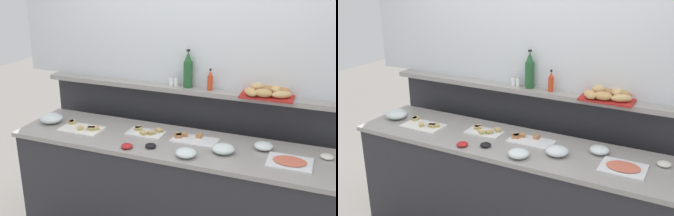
# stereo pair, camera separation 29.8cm
# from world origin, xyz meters

# --- Properties ---
(ground_plane) EXTENTS (12.00, 12.00, 0.00)m
(ground_plane) POSITION_xyz_m (0.00, 0.60, 0.00)
(ground_plane) COLOR slate
(buffet_counter) EXTENTS (2.53, 0.63, 0.92)m
(buffet_counter) POSITION_xyz_m (0.00, 0.00, 0.46)
(buffet_counter) COLOR #2D2D33
(buffet_counter) RESTS_ON ground_plane
(back_ledge_unit) EXTENTS (2.69, 0.22, 1.23)m
(back_ledge_unit) POSITION_xyz_m (0.00, 0.49, 0.65)
(back_ledge_unit) COLOR #2D2D33
(back_ledge_unit) RESTS_ON ground_plane
(upper_wall_panel) EXTENTS (3.29, 0.08, 1.37)m
(upper_wall_panel) POSITION_xyz_m (0.00, 0.52, 1.92)
(upper_wall_panel) COLOR silver
(upper_wall_panel) RESTS_ON back_ledge_unit
(sandwich_platter_rear) EXTENTS (0.35, 0.18, 0.04)m
(sandwich_platter_rear) POSITION_xyz_m (0.13, 0.08, 0.93)
(sandwich_platter_rear) COLOR white
(sandwich_platter_rear) RESTS_ON buffet_counter
(sandwich_platter_front) EXTENTS (0.29, 0.17, 0.04)m
(sandwich_platter_front) POSITION_xyz_m (-0.26, 0.07, 0.93)
(sandwich_platter_front) COLOR white
(sandwich_platter_front) RESTS_ON buffet_counter
(sandwich_platter_side) EXTENTS (0.35, 0.21, 0.04)m
(sandwich_platter_side) POSITION_xyz_m (-0.78, -0.04, 0.93)
(sandwich_platter_side) COLOR white
(sandwich_platter_side) RESTS_ON buffet_counter
(cold_cuts_platter) EXTENTS (0.30, 0.23, 0.02)m
(cold_cuts_platter) POSITION_xyz_m (0.86, -0.04, 0.93)
(cold_cuts_platter) COLOR white
(cold_cuts_platter) RESTS_ON buffet_counter
(glass_bowl_large) EXTENTS (0.19, 0.19, 0.08)m
(glass_bowl_large) POSITION_xyz_m (-1.10, -0.01, 0.95)
(glass_bowl_large) COLOR silver
(glass_bowl_large) RESTS_ON buffet_counter
(glass_bowl_medium) EXTENTS (0.16, 0.16, 0.07)m
(glass_bowl_medium) POSITION_xyz_m (0.40, -0.05, 0.95)
(glass_bowl_medium) COLOR silver
(glass_bowl_medium) RESTS_ON buffet_counter
(glass_bowl_small) EXTENTS (0.14, 0.14, 0.06)m
(glass_bowl_small) POSITION_xyz_m (0.66, 0.12, 0.94)
(glass_bowl_small) COLOR silver
(glass_bowl_small) RESTS_ON buffet_counter
(glass_bowl_extra) EXTENTS (0.15, 0.15, 0.06)m
(glass_bowl_extra) POSITION_xyz_m (0.18, -0.20, 0.95)
(glass_bowl_extra) COLOR silver
(glass_bowl_extra) RESTS_ON buffet_counter
(condiment_bowl_cream) EXTENTS (0.09, 0.09, 0.03)m
(condiment_bowl_cream) POSITION_xyz_m (1.10, 0.12, 0.94)
(condiment_bowl_cream) COLOR silver
(condiment_bowl_cream) RESTS_ON buffet_counter
(condiment_bowl_dark) EXTENTS (0.09, 0.09, 0.03)m
(condiment_bowl_dark) POSITION_xyz_m (-0.27, -0.23, 0.94)
(condiment_bowl_dark) COLOR red
(condiment_bowl_dark) RESTS_ON buffet_counter
(condiment_bowl_teal) EXTENTS (0.08, 0.08, 0.03)m
(condiment_bowl_teal) POSITION_xyz_m (-0.11, -0.16, 0.93)
(condiment_bowl_teal) COLOR black
(condiment_bowl_teal) RESTS_ON buffet_counter
(wine_bottle_green) EXTENTS (0.08, 0.08, 0.32)m
(wine_bottle_green) POSITION_xyz_m (-0.03, 0.43, 1.37)
(wine_bottle_green) COLOR #23562D
(wine_bottle_green) RESTS_ON back_ledge_unit
(hot_sauce_bottle) EXTENTS (0.04, 0.04, 0.18)m
(hot_sauce_bottle) POSITION_xyz_m (0.16, 0.42, 1.31)
(hot_sauce_bottle) COLOR red
(hot_sauce_bottle) RESTS_ON back_ledge_unit
(salt_shaker) EXTENTS (0.03, 0.03, 0.09)m
(salt_shaker) POSITION_xyz_m (-0.17, 0.42, 1.27)
(salt_shaker) COLOR white
(salt_shaker) RESTS_ON back_ledge_unit
(pepper_shaker) EXTENTS (0.03, 0.03, 0.09)m
(pepper_shaker) POSITION_xyz_m (-0.13, 0.42, 1.27)
(pepper_shaker) COLOR white
(pepper_shaker) RESTS_ON back_ledge_unit
(bread_basket) EXTENTS (0.40, 0.31, 0.08)m
(bread_basket) POSITION_xyz_m (0.62, 0.42, 1.27)
(bread_basket) COLOR #B2231E
(bread_basket) RESTS_ON back_ledge_unit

